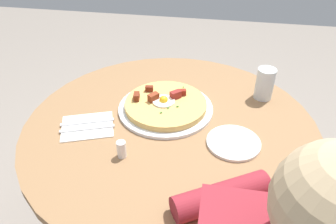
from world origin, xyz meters
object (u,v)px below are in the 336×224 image
(breakfast_pizza, at_px, (165,104))
(salt_shaker, at_px, (121,149))
(dining_table, at_px, (170,160))
(fork, at_px, (87,129))
(bread_plate, at_px, (233,143))
(knife, at_px, (87,122))
(water_glass, at_px, (265,84))
(pizza_plate, at_px, (166,108))

(breakfast_pizza, height_order, salt_shaker, breakfast_pizza)
(dining_table, distance_m, fork, 0.33)
(bread_plate, height_order, salt_shaker, salt_shaker)
(bread_plate, distance_m, salt_shaker, 0.35)
(knife, bearing_deg, water_glass, 4.07)
(breakfast_pizza, xyz_separation_m, fork, (-0.24, -0.16, -0.02))
(dining_table, height_order, breakfast_pizza, breakfast_pizza)
(pizza_plate, height_order, breakfast_pizza, breakfast_pizza)
(pizza_plate, bearing_deg, breakfast_pizza, 145.43)
(salt_shaker, bearing_deg, breakfast_pizza, 71.74)
(dining_table, height_order, water_glass, water_glass)
(fork, xyz_separation_m, knife, (-0.01, 0.03, 0.00))
(knife, xyz_separation_m, water_glass, (0.60, 0.27, 0.05))
(water_glass, bearing_deg, dining_table, -144.96)
(fork, distance_m, water_glass, 0.66)
(pizza_plate, relative_size, knife, 1.89)
(pizza_plate, distance_m, bread_plate, 0.29)
(breakfast_pizza, relative_size, water_glass, 2.44)
(dining_table, xyz_separation_m, water_glass, (0.32, 0.22, 0.23))
(pizza_plate, xyz_separation_m, bread_plate, (0.24, -0.15, -0.00))
(dining_table, bearing_deg, fork, -163.48)
(breakfast_pizza, distance_m, salt_shaker, 0.28)
(breakfast_pizza, bearing_deg, dining_table, -68.45)
(salt_shaker, bearing_deg, dining_table, 56.68)
(breakfast_pizza, height_order, knife, breakfast_pizza)
(breakfast_pizza, distance_m, knife, 0.28)
(knife, distance_m, salt_shaker, 0.21)
(dining_table, bearing_deg, pizza_plate, 110.96)
(fork, height_order, knife, same)
(dining_table, bearing_deg, salt_shaker, -123.32)
(fork, bearing_deg, water_glass, 7.19)
(dining_table, relative_size, fork, 5.56)
(pizza_plate, relative_size, fork, 1.89)
(breakfast_pizza, bearing_deg, knife, -152.87)
(pizza_plate, height_order, bread_plate, pizza_plate)
(breakfast_pizza, bearing_deg, bread_plate, -31.21)
(bread_plate, relative_size, fork, 0.95)
(fork, bearing_deg, bread_plate, -18.64)
(bread_plate, distance_m, knife, 0.49)
(bread_plate, xyz_separation_m, fork, (-0.48, -0.01, 0.00))
(pizza_plate, bearing_deg, fork, -145.98)
(knife, height_order, water_glass, water_glass)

